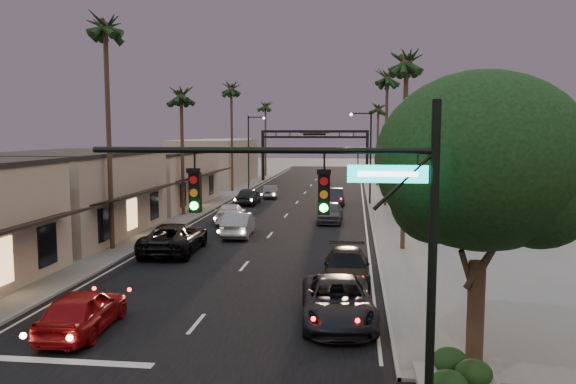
% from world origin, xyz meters
% --- Properties ---
extents(ground, '(200.00, 200.00, 0.00)m').
position_xyz_m(ground, '(0.00, 40.00, 0.00)').
color(ground, slate).
rests_on(ground, ground).
extents(road, '(14.00, 120.00, 0.02)m').
position_xyz_m(road, '(0.00, 45.00, 0.00)').
color(road, black).
rests_on(road, ground).
extents(sidewalk_left, '(5.00, 92.00, 0.12)m').
position_xyz_m(sidewalk_left, '(-9.50, 52.00, 0.06)').
color(sidewalk_left, slate).
rests_on(sidewalk_left, ground).
extents(sidewalk_right, '(5.00, 92.00, 0.12)m').
position_xyz_m(sidewalk_right, '(9.50, 52.00, 0.06)').
color(sidewalk_right, slate).
rests_on(sidewalk_right, ground).
extents(storefront_mid, '(8.00, 14.00, 5.50)m').
position_xyz_m(storefront_mid, '(-13.00, 26.00, 2.75)').
color(storefront_mid, tan).
rests_on(storefront_mid, ground).
extents(storefront_far, '(8.00, 16.00, 5.00)m').
position_xyz_m(storefront_far, '(-13.00, 42.00, 2.50)').
color(storefront_far, tan).
rests_on(storefront_far, ground).
extents(storefront_dist, '(8.00, 20.00, 6.00)m').
position_xyz_m(storefront_dist, '(-13.00, 65.00, 3.00)').
color(storefront_dist, tan).
rests_on(storefront_dist, ground).
extents(building_right, '(8.00, 18.00, 5.00)m').
position_xyz_m(building_right, '(14.00, 40.00, 2.50)').
color(building_right, tan).
rests_on(building_right, ground).
extents(traffic_signal, '(8.51, 0.22, 7.80)m').
position_xyz_m(traffic_signal, '(5.69, 4.00, 5.08)').
color(traffic_signal, black).
rests_on(traffic_signal, ground).
extents(corner_tree, '(6.20, 6.20, 8.80)m').
position_xyz_m(corner_tree, '(9.48, 7.45, 5.98)').
color(corner_tree, '#38281C').
rests_on(corner_tree, ground).
extents(arch, '(15.20, 0.40, 7.27)m').
position_xyz_m(arch, '(0.00, 70.00, 5.53)').
color(arch, black).
rests_on(arch, ground).
extents(streetlight_right, '(2.13, 0.30, 9.00)m').
position_xyz_m(streetlight_right, '(6.92, 45.00, 5.33)').
color(streetlight_right, black).
rests_on(streetlight_right, ground).
extents(streetlight_left, '(2.13, 0.30, 9.00)m').
position_xyz_m(streetlight_left, '(-6.92, 58.00, 5.33)').
color(streetlight_left, black).
rests_on(streetlight_left, ground).
extents(palm_lb, '(3.20, 3.20, 15.20)m').
position_xyz_m(palm_lb, '(-8.60, 22.00, 13.39)').
color(palm_lb, '#38281C').
rests_on(palm_lb, ground).
extents(palm_lc, '(3.20, 3.20, 12.20)m').
position_xyz_m(palm_lc, '(-8.60, 36.00, 10.47)').
color(palm_lc, '#38281C').
rests_on(palm_lc, ground).
extents(palm_ld, '(3.20, 3.20, 14.20)m').
position_xyz_m(palm_ld, '(-8.60, 55.00, 12.42)').
color(palm_ld, '#38281C').
rests_on(palm_ld, ground).
extents(palm_ra, '(3.20, 3.20, 13.20)m').
position_xyz_m(palm_ra, '(8.60, 24.00, 11.44)').
color(palm_ra, '#38281C').
rests_on(palm_ra, ground).
extents(palm_rb, '(3.20, 3.20, 14.20)m').
position_xyz_m(palm_rb, '(8.60, 44.00, 12.42)').
color(palm_rb, '#38281C').
rests_on(palm_rb, ground).
extents(palm_rc, '(3.20, 3.20, 12.20)m').
position_xyz_m(palm_rc, '(8.60, 64.00, 10.47)').
color(palm_rc, '#38281C').
rests_on(palm_rc, ground).
extents(palm_far, '(3.20, 3.20, 13.20)m').
position_xyz_m(palm_far, '(-8.30, 78.00, 11.44)').
color(palm_far, '#38281C').
rests_on(palm_far, ground).
extents(oncoming_red, '(2.12, 4.73, 1.58)m').
position_xyz_m(oncoming_red, '(-3.71, 8.69, 0.79)').
color(oncoming_red, maroon).
rests_on(oncoming_red, ground).
extents(oncoming_pickup, '(3.16, 6.40, 1.75)m').
position_xyz_m(oncoming_pickup, '(-4.71, 21.81, 0.87)').
color(oncoming_pickup, black).
rests_on(oncoming_pickup, ground).
extents(oncoming_silver, '(2.05, 5.07, 1.64)m').
position_xyz_m(oncoming_silver, '(-2.04, 27.31, 0.82)').
color(oncoming_silver, gray).
rests_on(oncoming_silver, ground).
extents(oncoming_white, '(2.60, 5.29, 1.48)m').
position_xyz_m(oncoming_white, '(-3.81, 32.81, 0.74)').
color(oncoming_white, silver).
rests_on(oncoming_white, ground).
extents(oncoming_dgrey, '(2.01, 4.86, 1.65)m').
position_xyz_m(oncoming_dgrey, '(-4.56, 43.86, 0.82)').
color(oncoming_dgrey, black).
rests_on(oncoming_dgrey, ground).
extents(oncoming_grey_far, '(1.91, 4.27, 1.36)m').
position_xyz_m(oncoming_grey_far, '(-3.19, 49.36, 0.68)').
color(oncoming_grey_far, '#505156').
rests_on(oncoming_grey_far, ground).
extents(curbside_near, '(3.14, 5.92, 1.58)m').
position_xyz_m(curbside_near, '(5.15, 10.85, 0.79)').
color(curbside_near, black).
rests_on(curbside_near, ground).
extents(curbside_black, '(2.20, 5.28, 1.52)m').
position_xyz_m(curbside_black, '(5.39, 16.35, 0.76)').
color(curbside_black, black).
rests_on(curbside_black, ground).
extents(curbside_grey, '(1.94, 4.73, 1.61)m').
position_xyz_m(curbside_grey, '(3.84, 33.89, 0.80)').
color(curbside_grey, '#45464A').
rests_on(curbside_grey, ground).
extents(curbside_far, '(2.16, 4.96, 1.59)m').
position_xyz_m(curbside_far, '(3.75, 44.41, 0.79)').
color(curbside_far, black).
rests_on(curbside_far, ground).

